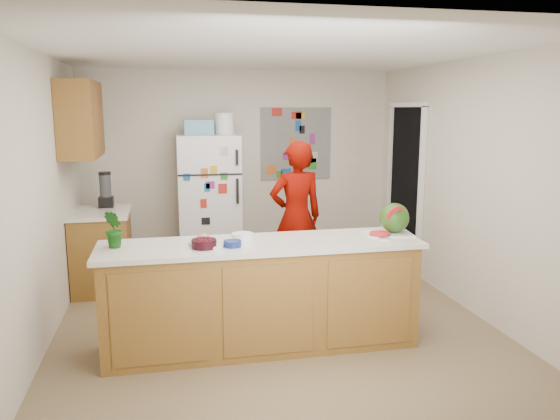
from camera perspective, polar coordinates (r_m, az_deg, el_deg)
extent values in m
cube|color=brown|center=(5.34, -0.69, -11.71)|extent=(4.00, 4.50, 0.02)
cube|color=beige|center=(7.22, -4.20, 4.47)|extent=(4.00, 0.02, 2.50)
cube|color=beige|center=(5.02, -23.84, 0.89)|extent=(0.02, 4.50, 2.50)
cube|color=beige|center=(5.74, 19.41, 2.30)|extent=(0.02, 4.50, 2.50)
cube|color=white|center=(4.97, -0.76, 16.28)|extent=(4.00, 4.50, 0.02)
cube|color=black|center=(7.02, 13.03, 2.16)|extent=(0.03, 0.85, 2.04)
cube|color=brown|center=(4.69, -1.93, -9.08)|extent=(2.60, 0.62, 0.88)
cube|color=silver|center=(4.55, -1.97, -3.62)|extent=(2.68, 0.70, 0.04)
cube|color=brown|center=(6.44, -18.08, -4.20)|extent=(0.60, 0.80, 0.86)
cube|color=silver|center=(6.35, -18.31, -0.27)|extent=(0.64, 0.84, 0.04)
cube|color=brown|center=(6.21, -20.12, 8.88)|extent=(0.35, 1.00, 0.80)
cube|color=silver|center=(6.85, -7.46, 0.69)|extent=(0.75, 0.70, 1.70)
cube|color=#5999B2|center=(6.75, -8.51, 8.55)|extent=(0.35, 0.28, 0.18)
cube|color=slate|center=(7.31, 1.67, 6.93)|extent=(0.95, 0.01, 0.95)
imported|color=#6C0700|center=(6.01, 1.69, -0.76)|extent=(0.65, 0.47, 1.67)
cylinder|color=black|center=(6.54, -17.76, 1.93)|extent=(0.13, 0.13, 0.38)
cube|color=white|center=(4.92, 11.25, -2.44)|extent=(0.44, 0.35, 0.01)
sphere|color=#385E1A|center=(4.93, 11.85, -0.80)|extent=(0.26, 0.26, 0.26)
cylinder|color=red|center=(4.83, 10.38, -2.43)|extent=(0.17, 0.17, 0.02)
cylinder|color=black|center=(4.40, -7.94, -3.50)|extent=(0.25, 0.25, 0.07)
cylinder|color=silver|center=(4.61, -3.93, -2.81)|extent=(0.19, 0.19, 0.06)
cylinder|color=navy|center=(4.41, -5.00, -3.52)|extent=(0.19, 0.19, 0.05)
cylinder|color=beige|center=(4.53, -7.99, -3.43)|extent=(0.26, 0.26, 0.02)
cube|color=silver|center=(4.41, -7.04, -3.76)|extent=(0.21, 0.20, 0.02)
cube|color=gray|center=(4.73, 10.85, -2.96)|extent=(0.10, 0.08, 0.01)
imported|color=#1B4713|center=(4.52, -16.91, -1.92)|extent=(0.19, 0.21, 0.31)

